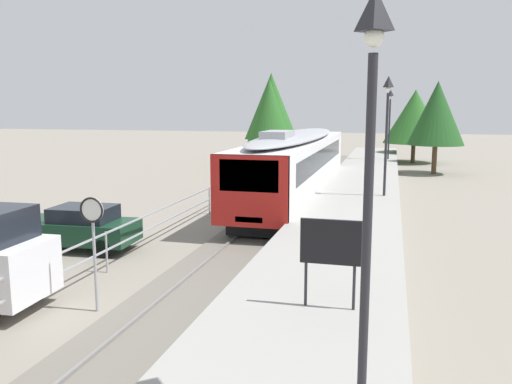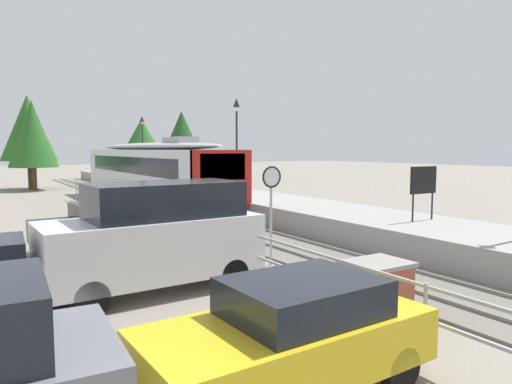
# 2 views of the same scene
# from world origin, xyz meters

# --- Properties ---
(ground_plane) EXTENTS (160.00, 160.00, 0.00)m
(ground_plane) POSITION_xyz_m (-3.00, 22.00, 0.00)
(ground_plane) COLOR gray
(track_rails) EXTENTS (3.20, 60.00, 0.14)m
(track_rails) POSITION_xyz_m (0.00, 22.00, 0.03)
(track_rails) COLOR #6B665B
(track_rails) RESTS_ON ground
(commuter_train) EXTENTS (2.82, 18.54, 3.74)m
(commuter_train) POSITION_xyz_m (0.00, 25.06, 2.14)
(commuter_train) COLOR silver
(commuter_train) RESTS_ON track_rails
(station_platform) EXTENTS (3.90, 60.00, 0.90)m
(station_platform) POSITION_xyz_m (3.25, 22.00, 0.45)
(station_platform) COLOR #999691
(station_platform) RESTS_ON ground
(platform_lamp_mid_platform) EXTENTS (0.34, 0.34, 5.35)m
(platform_lamp_mid_platform) POSITION_xyz_m (4.51, 22.76, 4.62)
(platform_lamp_mid_platform) COLOR #232328
(platform_lamp_mid_platform) RESTS_ON station_platform
(platform_lamp_far_end) EXTENTS (0.34, 0.34, 5.35)m
(platform_lamp_far_end) POSITION_xyz_m (4.51, 40.36, 4.62)
(platform_lamp_far_end) COLOR #232328
(platform_lamp_far_end) RESTS_ON station_platform
(platform_notice_board) EXTENTS (1.20, 0.08, 1.80)m
(platform_notice_board) POSITION_xyz_m (3.67, 8.67, 2.19)
(platform_notice_board) COLOR #232328
(platform_notice_board) RESTS_ON station_platform
(speed_limit_sign) EXTENTS (0.61, 0.10, 2.81)m
(speed_limit_sign) POSITION_xyz_m (-1.97, 9.25, 2.12)
(speed_limit_sign) COLOR #9EA0A5
(speed_limit_sign) RESTS_ON ground
(brick_utility_cabinet) EXTENTS (1.21, 0.99, 1.13)m
(brick_utility_cabinet) POSITION_xyz_m (-2.55, 4.71, 0.57)
(brick_utility_cabinet) COLOR brown
(brick_utility_cabinet) RESTS_ON ground
(carpark_fence) EXTENTS (0.06, 36.06, 1.25)m
(carpark_fence) POSITION_xyz_m (-3.30, 12.00, 0.91)
(carpark_fence) COLOR #9EA0A5
(carpark_fence) RESTS_ON ground
(parked_hatchback_yellow) EXTENTS (4.06, 1.91, 1.53)m
(parked_hatchback_yellow) POSITION_xyz_m (-5.54, 3.37, 0.79)
(parked_hatchback_yellow) COLOR gold
(parked_hatchback_yellow) RESTS_ON ground
(parked_van_white) EXTENTS (4.96, 2.12, 2.51)m
(parked_van_white) POSITION_xyz_m (-5.52, 8.66, 1.29)
(parked_van_white) COLOR white
(parked_van_white) RESTS_ON ground
(parked_hatchback_dark_green) EXTENTS (4.09, 1.98, 1.53)m
(parked_hatchback_dark_green) POSITION_xyz_m (-5.54, 14.04, 0.79)
(parked_hatchback_dark_green) COLOR #143823
(parked_hatchback_dark_green) RESTS_ON ground
(tree_behind_carpark) EXTENTS (5.38, 5.38, 6.44)m
(tree_behind_carpark) POSITION_xyz_m (6.62, 47.03, 4.09)
(tree_behind_carpark) COLOR brown
(tree_behind_carpark) RESTS_ON ground
(tree_behind_station_far) EXTENTS (4.08, 4.08, 6.80)m
(tree_behind_station_far) POSITION_xyz_m (7.84, 39.12, 4.46)
(tree_behind_station_far) COLOR brown
(tree_behind_station_far) RESTS_ON ground
(tree_distant_left) EXTENTS (3.72, 3.72, 7.11)m
(tree_distant_left) POSITION_xyz_m (-4.72, 39.10, 4.46)
(tree_distant_left) COLOR brown
(tree_distant_left) RESTS_ON ground
(tree_distant_centre) EXTENTS (4.31, 4.31, 7.64)m
(tree_distant_centre) POSITION_xyz_m (-4.88, 40.45, 4.97)
(tree_distant_centre) COLOR brown
(tree_distant_centre) RESTS_ON ground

